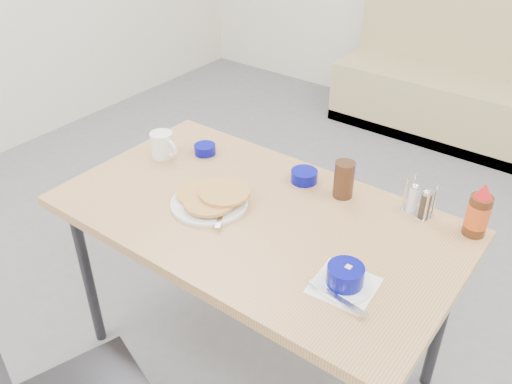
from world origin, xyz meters
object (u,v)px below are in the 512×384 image
Objects in this scene: creamer_bowl at (205,149)px; grits_setting at (345,278)px; coffee_mug at (163,145)px; condiment_caddy at (419,202)px; dining_table at (256,227)px; butter_bowl at (304,176)px; amber_tumbler at (344,179)px; syrup_bottle at (478,213)px; pancake_plate at (211,199)px; booth_bench at (473,92)px.

grits_setting is at bearing -22.40° from creamer_bowl.
coffee_mug is 1.06× the size of condiment_caddy.
butter_bowl reaches higher than dining_table.
creamer_bowl is at bearing -158.27° from condiment_caddy.
amber_tumbler is 0.71× the size of syrup_bottle.
coffee_mug is 1.34× the size of butter_bowl.
dining_table is 5.06× the size of pancake_plate.
booth_bench is at bearing 114.74° from condiment_caddy.
grits_setting is at bearing -18.08° from dining_table.
grits_setting is (0.97, -0.23, -0.02)m from coffee_mug.
booth_bench is 9.05× the size of grits_setting.
butter_bowl is 0.17m from amber_tumbler.
pancake_plate is at bearing -45.44° from creamer_bowl.
coffee_mug reaches higher than dining_table.
booth_bench is 1.36× the size of dining_table.
coffee_mug is at bearing -168.19° from syrup_bottle.
grits_setting is (0.42, -0.14, 0.09)m from dining_table.
dining_table is 11.00× the size of condiment_caddy.
pancake_plate reaches higher than butter_bowl.
creamer_bowl is at bearing -173.72° from amber_tumbler.
grits_setting is at bearing -8.38° from pancake_plate.
butter_bowl is 0.79× the size of condiment_caddy.
coffee_mug is (-0.38, 0.14, 0.03)m from pancake_plate.
grits_setting is (0.42, -2.67, 0.44)m from booth_bench.
grits_setting is at bearing -60.03° from amber_tumbler.
butter_bowl is 0.63m from syrup_bottle.
condiment_caddy is at bearing 180.00° from syrup_bottle.
dining_table is 13.87× the size of butter_bowl.
pancake_plate is at bearing -136.66° from amber_tumbler.
coffee_mug reaches higher than pancake_plate.
pancake_plate is 0.90m from syrup_bottle.
creamer_bowl is 0.45m from butter_bowl.
syrup_bottle is at bearing -73.74° from booth_bench.
coffee_mug reaches higher than grits_setting.
condiment_caddy reaches higher than creamer_bowl.
coffee_mug is (-0.54, -2.44, 0.46)m from booth_bench.
amber_tumbler is (0.73, 0.19, 0.02)m from coffee_mug.
dining_table is 0.74m from syrup_bottle.
booth_bench reaches higher than condiment_caddy.
syrup_bottle reaches higher than dining_table.
coffee_mug is 0.98× the size of amber_tumbler.
syrup_bottle is (0.64, -2.19, 0.49)m from booth_bench.
booth_bench is 2.54m from coffee_mug.
condiment_caddy is (0.43, 0.06, 0.02)m from butter_bowl.
butter_bowl is at bearing 18.06° from coffee_mug.
syrup_bottle is (0.62, 0.06, 0.06)m from butter_bowl.
dining_table is 0.46m from grits_setting.
butter_bowl is at bearing -89.52° from booth_bench.
booth_bench is 2.30m from butter_bowl.
creamer_bowl is (-0.26, 0.26, -0.00)m from pancake_plate.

